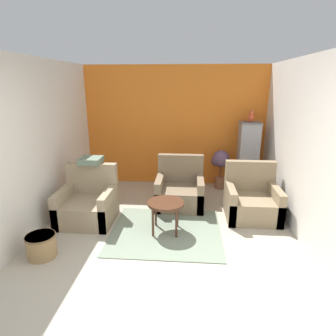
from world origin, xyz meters
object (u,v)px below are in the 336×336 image
object	(u,v)px
wicker_basket	(41,245)
coffee_table	(166,206)
armchair_middle	(180,191)
armchair_left	(88,205)
armchair_right	(251,201)
potted_plant	(221,163)
parrot	(251,117)
birdcage	(247,159)

from	to	relation	value
wicker_basket	coffee_table	bearing A→B (deg)	26.37
wicker_basket	armchair_middle	bearing A→B (deg)	45.62
armchair_left	armchair_middle	xyz separation A→B (m)	(1.51, 0.73, 0.00)
armchair_right	wicker_basket	world-z (taller)	armchair_right
armchair_middle	wicker_basket	size ratio (longest dim) A/B	2.35
coffee_table	armchair_right	size ratio (longest dim) A/B	0.61
armchair_middle	potted_plant	world-z (taller)	armchair_middle
armchair_right	wicker_basket	xyz separation A→B (m)	(-3.01, -1.43, -0.11)
wicker_basket	parrot	bearing A→B (deg)	40.48
armchair_left	birdcage	size ratio (longest dim) A/B	0.62
armchair_left	parrot	world-z (taller)	parrot
armchair_right	armchair_left	bearing A→B (deg)	-172.49
coffee_table	parrot	distance (m)	2.71
wicker_basket	armchair_left	bearing A→B (deg)	76.52
coffee_table	wicker_basket	xyz separation A→B (m)	(-1.58, -0.78, -0.27)
armchair_middle	wicker_basket	distance (m)	2.52
armchair_left	parrot	distance (m)	3.55
armchair_left	armchair_middle	world-z (taller)	same
birdcage	potted_plant	size ratio (longest dim) A/B	1.72
coffee_table	armchair_right	xyz separation A→B (m)	(1.43, 0.65, -0.16)
armchair_right	armchair_middle	size ratio (longest dim) A/B	1.00
armchair_right	parrot	distance (m)	1.81
birdcage	coffee_table	bearing A→B (deg)	-129.44
potted_plant	coffee_table	bearing A→B (deg)	-117.14
birdcage	armchair_left	bearing A→B (deg)	-150.86
coffee_table	wicker_basket	world-z (taller)	coffee_table
birdcage	wicker_basket	bearing A→B (deg)	-139.54
coffee_table	armchair_left	world-z (taller)	armchair_left
armchair_middle	parrot	bearing A→B (deg)	32.55
parrot	armchair_middle	bearing A→B (deg)	-147.45
armchair_left	armchair_right	world-z (taller)	same
armchair_right	birdcage	bearing A→B (deg)	83.86
armchair_left	potted_plant	world-z (taller)	armchair_left
armchair_middle	armchair_left	bearing A→B (deg)	-154.13
potted_plant	parrot	bearing A→B (deg)	-9.46
armchair_middle	birdcage	size ratio (longest dim) A/B	0.62
birdcage	parrot	distance (m)	0.88
birdcage	potted_plant	world-z (taller)	birdcage
coffee_table	parrot	bearing A→B (deg)	50.59
armchair_right	wicker_basket	bearing A→B (deg)	-154.51
parrot	armchair_left	bearing A→B (deg)	-150.83
potted_plant	armchair_left	bearing A→B (deg)	-144.04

